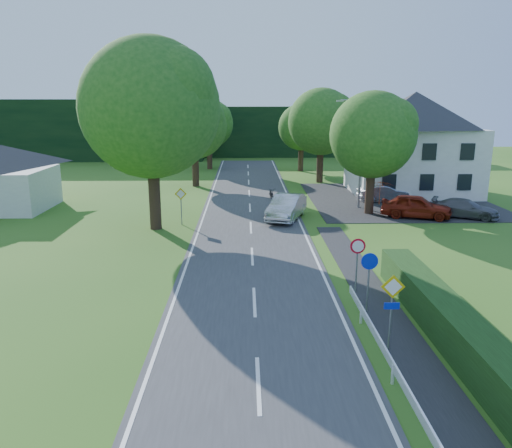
{
  "coord_description": "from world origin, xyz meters",
  "views": [
    {
      "loc": [
        -0.34,
        -6.69,
        7.92
      ],
      "look_at": [
        0.19,
        17.52,
        1.88
      ],
      "focal_mm": 35.0,
      "sensor_mm": 36.0,
      "label": 1
    }
  ],
  "objects_px": {
    "parked_car_silver_a": "(383,193)",
    "parasol": "(380,193)",
    "streetlight": "(359,148)",
    "moving_car": "(287,207)",
    "parked_car_grey": "(465,208)",
    "parked_car_red": "(416,206)",
    "motorcycle": "(271,193)"
  },
  "relations": [
    {
      "from": "streetlight",
      "to": "parasol",
      "type": "distance_m",
      "value": 4.12
    },
    {
      "from": "moving_car",
      "to": "motorcycle",
      "type": "xyz_separation_m",
      "value": [
        -0.66,
        7.07,
        -0.37
      ]
    },
    {
      "from": "streetlight",
      "to": "motorcycle",
      "type": "height_order",
      "value": "streetlight"
    },
    {
      "from": "moving_car",
      "to": "parked_car_silver_a",
      "type": "relative_size",
      "value": 1.25
    },
    {
      "from": "moving_car",
      "to": "parked_car_grey",
      "type": "relative_size",
      "value": 1.15
    },
    {
      "from": "motorcycle",
      "to": "parasol",
      "type": "xyz_separation_m",
      "value": [
        8.24,
        -2.5,
        0.47
      ]
    },
    {
      "from": "moving_car",
      "to": "parked_car_red",
      "type": "height_order",
      "value": "moving_car"
    },
    {
      "from": "parked_car_silver_a",
      "to": "parasol",
      "type": "height_order",
      "value": "parasol"
    },
    {
      "from": "streetlight",
      "to": "parked_car_silver_a",
      "type": "xyz_separation_m",
      "value": [
        2.61,
        2.32,
        -3.76
      ]
    },
    {
      "from": "motorcycle",
      "to": "parked_car_silver_a",
      "type": "height_order",
      "value": "parked_car_silver_a"
    },
    {
      "from": "parked_car_silver_a",
      "to": "parasol",
      "type": "distance_m",
      "value": 1.57
    },
    {
      "from": "motorcycle",
      "to": "parked_car_red",
      "type": "bearing_deg",
      "value": -41.53
    },
    {
      "from": "streetlight",
      "to": "parasol",
      "type": "relative_size",
      "value": 3.89
    },
    {
      "from": "motorcycle",
      "to": "parked_car_grey",
      "type": "bearing_deg",
      "value": -33.71
    },
    {
      "from": "parked_car_red",
      "to": "moving_car",
      "type": "bearing_deg",
      "value": 109.69
    },
    {
      "from": "moving_car",
      "to": "parked_car_red",
      "type": "xyz_separation_m",
      "value": [
        8.91,
        0.17,
        -0.03
      ]
    },
    {
      "from": "moving_car",
      "to": "parked_car_silver_a",
      "type": "height_order",
      "value": "moving_car"
    },
    {
      "from": "parasol",
      "to": "motorcycle",
      "type": "bearing_deg",
      "value": 163.12
    },
    {
      "from": "parked_car_silver_a",
      "to": "parked_car_red",
      "type": "bearing_deg",
      "value": -178.21
    },
    {
      "from": "parked_car_silver_a",
      "to": "parasol",
      "type": "relative_size",
      "value": 1.95
    },
    {
      "from": "parked_car_red",
      "to": "parked_car_grey",
      "type": "xyz_separation_m",
      "value": [
        3.42,
        0.0,
        -0.16
      ]
    },
    {
      "from": "moving_car",
      "to": "parasol",
      "type": "height_order",
      "value": "parasol"
    },
    {
      "from": "moving_car",
      "to": "streetlight",
      "type": "bearing_deg",
      "value": 51.98
    },
    {
      "from": "parked_car_silver_a",
      "to": "parked_car_grey",
      "type": "height_order",
      "value": "parked_car_silver_a"
    },
    {
      "from": "parasol",
      "to": "parked_car_red",
      "type": "bearing_deg",
      "value": -73.24
    },
    {
      "from": "motorcycle",
      "to": "parasol",
      "type": "distance_m",
      "value": 8.62
    },
    {
      "from": "parasol",
      "to": "parked_car_silver_a",
      "type": "bearing_deg",
      "value": 65.87
    },
    {
      "from": "parked_car_red",
      "to": "parked_car_silver_a",
      "type": "height_order",
      "value": "parked_car_red"
    },
    {
      "from": "moving_car",
      "to": "parasol",
      "type": "relative_size",
      "value": 2.43
    },
    {
      "from": "moving_car",
      "to": "parked_car_grey",
      "type": "xyz_separation_m",
      "value": [
        12.32,
        0.17,
        -0.19
      ]
    },
    {
      "from": "streetlight",
      "to": "moving_car",
      "type": "xyz_separation_m",
      "value": [
        -5.61,
        -3.67,
        -3.6
      ]
    },
    {
      "from": "moving_car",
      "to": "motorcycle",
      "type": "distance_m",
      "value": 7.11
    }
  ]
}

